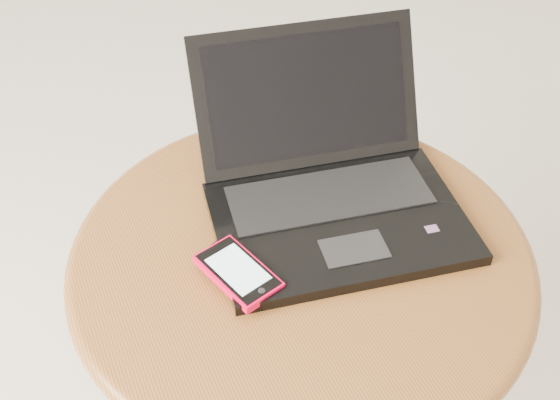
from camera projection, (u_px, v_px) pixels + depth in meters
name	position (u px, v px, depth m)	size (l,w,h in m)	color
table	(300.00, 298.00, 1.02)	(0.64, 0.64, 0.51)	#4F2F14
laptop	(330.00, 184.00, 0.99)	(0.40, 0.40, 0.21)	black
phone_black	(244.00, 266.00, 0.92)	(0.11, 0.13, 0.01)	black
phone_pink	(238.00, 272.00, 0.89)	(0.09, 0.13, 0.01)	#F70334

